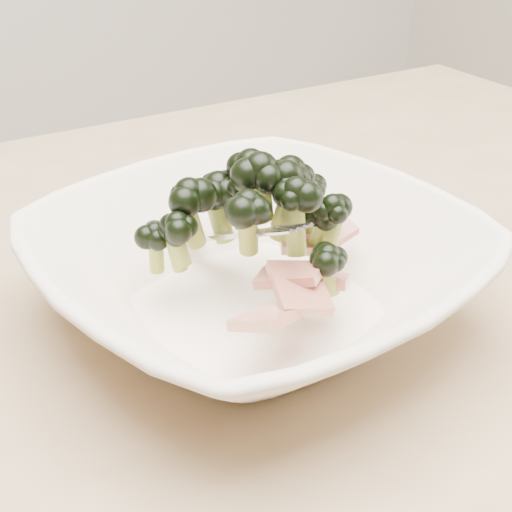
# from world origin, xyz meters

# --- Properties ---
(dining_table) EXTENTS (1.20, 0.80, 0.75)m
(dining_table) POSITION_xyz_m (0.00, 0.00, 0.65)
(dining_table) COLOR tan
(dining_table) RESTS_ON ground
(broccoli_dish) EXTENTS (0.36, 0.36, 0.13)m
(broccoli_dish) POSITION_xyz_m (-0.03, -0.07, 0.79)
(broccoli_dish) COLOR white
(broccoli_dish) RESTS_ON dining_table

